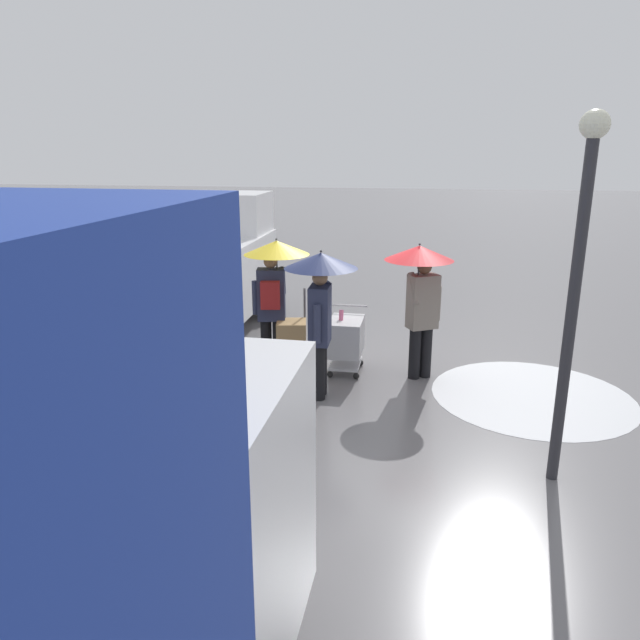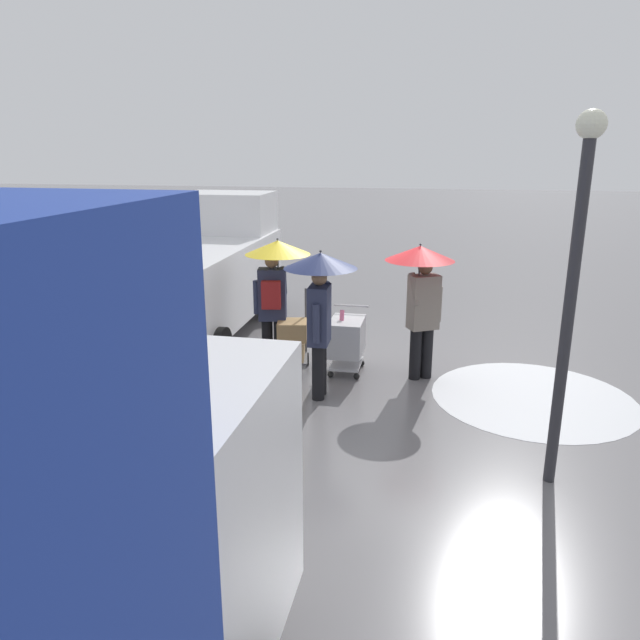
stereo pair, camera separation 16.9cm
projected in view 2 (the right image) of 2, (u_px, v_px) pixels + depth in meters
ground_plane at (359, 363)px, 10.05m from camera, size 90.00×90.00×0.00m
slush_patch_under_van at (533, 397)px, 8.67m from camera, size 2.90×2.90×0.01m
slush_patch_mid_street at (225, 371)px, 9.71m from camera, size 1.20×1.20×0.01m
cargo_van_parked_right at (202, 274)px, 11.40m from camera, size 2.21×5.34×2.60m
shopping_cart_vendor at (347, 338)px, 9.53m from camera, size 0.58×0.82×1.04m
hand_dolly_boxes at (292, 341)px, 9.60m from camera, size 0.64×0.79×1.32m
pedestrian_pink_side at (421, 280)px, 8.97m from camera, size 1.04×1.04×2.15m
pedestrian_black_side at (275, 274)px, 9.46m from camera, size 1.04×1.04×2.15m
pedestrian_white_side at (320, 290)px, 8.34m from camera, size 1.04×1.04×2.15m
street_lamp at (574, 268)px, 5.87m from camera, size 0.28×0.28×3.86m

